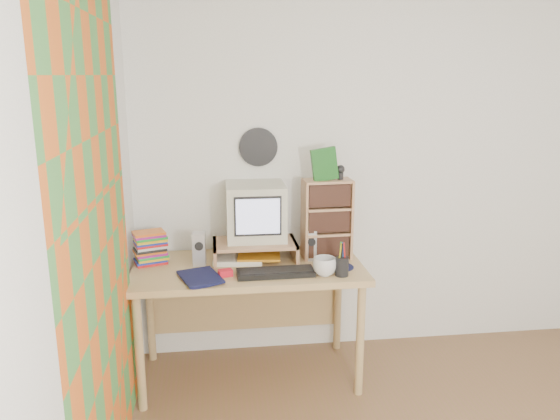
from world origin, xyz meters
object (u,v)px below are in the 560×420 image
object	(u,v)px
desk	(248,282)
mug	(324,267)
cd_rack	(327,219)
crt_monitor	(256,213)
dvd_stack	(150,243)
keyboard	(276,273)
diary	(183,278)

from	to	relation	value
desk	mug	size ratio (longest dim) A/B	10.18
desk	cd_rack	world-z (taller)	cd_rack
crt_monitor	dvd_stack	distance (m)	0.68
dvd_stack	mug	bearing A→B (deg)	-36.56
keyboard	mug	xyz separation A→B (m)	(0.28, -0.04, 0.04)
cd_rack	diary	distance (m)	0.98
dvd_stack	keyboard	bearing A→B (deg)	-40.26
keyboard	cd_rack	size ratio (longest dim) A/B	0.90
desk	mug	xyz separation A→B (m)	(0.43, -0.29, 0.19)
desk	keyboard	bearing A→B (deg)	-59.52
mug	diary	distance (m)	0.81
keyboard	diary	distance (m)	0.53
crt_monitor	mug	distance (m)	0.58
dvd_stack	diary	distance (m)	0.42
desk	diary	bearing A→B (deg)	-142.35
cd_rack	diary	size ratio (longest dim) A/B	2.00
keyboard	mug	size ratio (longest dim) A/B	3.28
cd_rack	mug	size ratio (longest dim) A/B	3.66
desk	crt_monitor	xyz separation A→B (m)	(0.06, 0.09, 0.43)
desk	diary	size ratio (longest dim) A/B	5.57
mug	cd_rack	bearing A→B (deg)	76.47
crt_monitor	cd_rack	xyz separation A→B (m)	(0.44, -0.05, -0.04)
mug	keyboard	bearing A→B (deg)	172.02
keyboard	mug	bearing A→B (deg)	-9.31
desk	dvd_stack	distance (m)	0.65
cd_rack	diary	world-z (taller)	cd_rack
dvd_stack	diary	size ratio (longest dim) A/B	1.04
crt_monitor	keyboard	distance (m)	0.45
desk	cd_rack	bearing A→B (deg)	3.96
cd_rack	mug	world-z (taller)	cd_rack
crt_monitor	mug	world-z (taller)	crt_monitor
crt_monitor	desk	bearing A→B (deg)	-126.01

